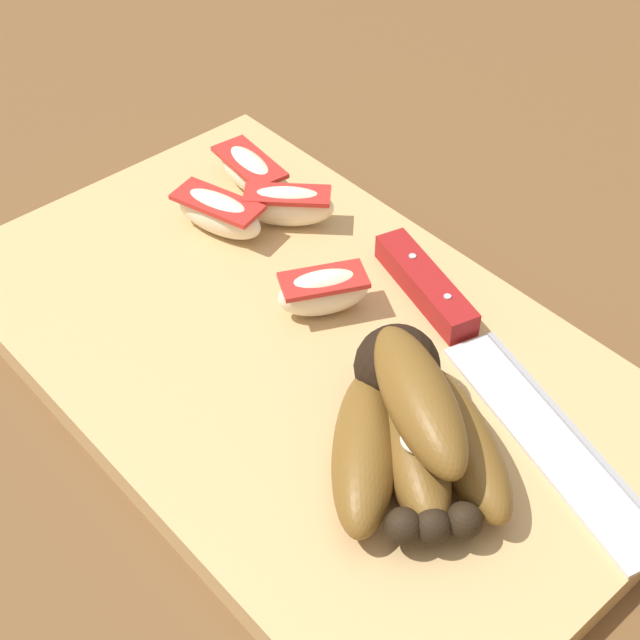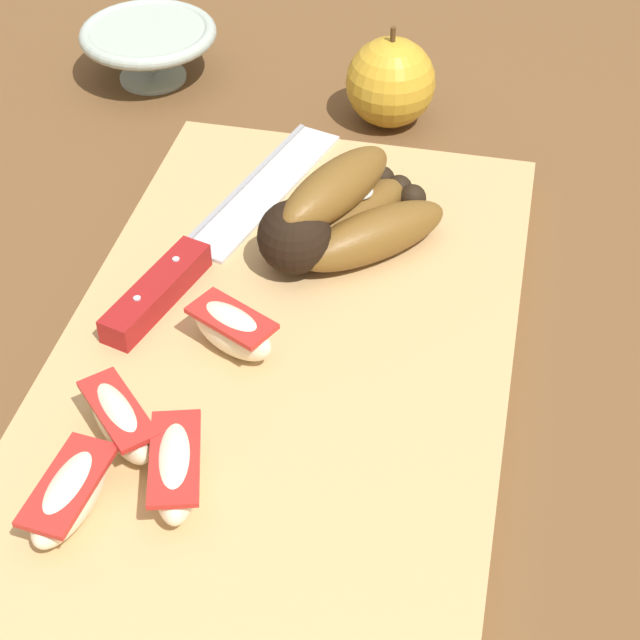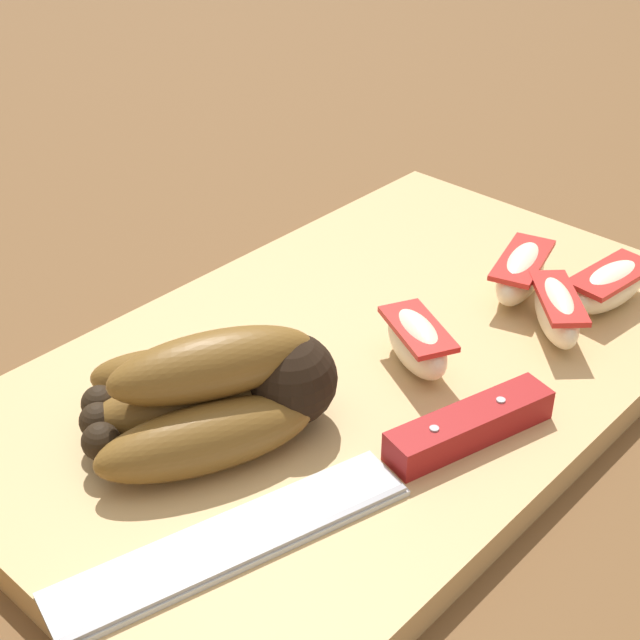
{
  "view_description": "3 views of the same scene",
  "coord_description": "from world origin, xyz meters",
  "px_view_note": "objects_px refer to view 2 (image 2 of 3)",
  "views": [
    {
      "loc": [
        0.31,
        -0.27,
        0.45
      ],
      "look_at": [
        -0.01,
        0.01,
        0.05
      ],
      "focal_mm": 53.41,
      "sensor_mm": 36.0,
      "label": 1
    },
    {
      "loc": [
        -0.48,
        -0.11,
        0.48
      ],
      "look_at": [
        -0.01,
        -0.01,
        0.04
      ],
      "focal_mm": 58.24,
      "sensor_mm": 36.0,
      "label": 2
    },
    {
      "loc": [
        0.34,
        0.31,
        0.35
      ],
      "look_at": [
        0.0,
        -0.01,
        0.05
      ],
      "focal_mm": 52.53,
      "sensor_mm": 36.0,
      "label": 3
    }
  ],
  "objects_px": {
    "apple_wedge_middle": "(70,494)",
    "ceramic_bowl": "(150,49)",
    "apple_wedge_extra": "(176,469)",
    "banana_bunch": "(338,215)",
    "apple_wedge_far": "(120,421)",
    "chefs_knife": "(198,251)",
    "whole_apple": "(391,82)",
    "apple_wedge_near": "(232,330)"
  },
  "relations": [
    {
      "from": "chefs_knife",
      "to": "apple_wedge_extra",
      "type": "relative_size",
      "value": 3.64
    },
    {
      "from": "banana_bunch",
      "to": "ceramic_bowl",
      "type": "height_order",
      "value": "banana_bunch"
    },
    {
      "from": "banana_bunch",
      "to": "ceramic_bowl",
      "type": "relative_size",
      "value": 1.17
    },
    {
      "from": "apple_wedge_near",
      "to": "ceramic_bowl",
      "type": "bearing_deg",
      "value": 26.85
    },
    {
      "from": "apple_wedge_middle",
      "to": "ceramic_bowl",
      "type": "bearing_deg",
      "value": 14.4
    },
    {
      "from": "apple_wedge_near",
      "to": "whole_apple",
      "type": "relative_size",
      "value": 0.75
    },
    {
      "from": "chefs_knife",
      "to": "whole_apple",
      "type": "xyz_separation_m",
      "value": [
        0.24,
        -0.1,
        0.01
      ]
    },
    {
      "from": "whole_apple",
      "to": "ceramic_bowl",
      "type": "xyz_separation_m",
      "value": [
        0.03,
        0.22,
        -0.01
      ]
    },
    {
      "from": "apple_wedge_far",
      "to": "ceramic_bowl",
      "type": "height_order",
      "value": "apple_wedge_far"
    },
    {
      "from": "apple_wedge_extra",
      "to": "ceramic_bowl",
      "type": "height_order",
      "value": "same"
    },
    {
      "from": "apple_wedge_near",
      "to": "banana_bunch",
      "type": "bearing_deg",
      "value": -19.65
    },
    {
      "from": "banana_bunch",
      "to": "apple_wedge_extra",
      "type": "distance_m",
      "value": 0.24
    },
    {
      "from": "banana_bunch",
      "to": "apple_wedge_far",
      "type": "distance_m",
      "value": 0.22
    },
    {
      "from": "apple_wedge_middle",
      "to": "apple_wedge_far",
      "type": "xyz_separation_m",
      "value": [
        0.05,
        -0.01,
        0.0
      ]
    },
    {
      "from": "apple_wedge_near",
      "to": "chefs_knife",
      "type": "bearing_deg",
      "value": 30.68
    },
    {
      "from": "apple_wedge_extra",
      "to": "whole_apple",
      "type": "height_order",
      "value": "whole_apple"
    },
    {
      "from": "apple_wedge_far",
      "to": "whole_apple",
      "type": "bearing_deg",
      "value": -12.38
    },
    {
      "from": "ceramic_bowl",
      "to": "apple_wedge_far",
      "type": "bearing_deg",
      "value": -162.91
    },
    {
      "from": "apple_wedge_middle",
      "to": "ceramic_bowl",
      "type": "relative_size",
      "value": 0.6
    },
    {
      "from": "banana_bunch",
      "to": "whole_apple",
      "type": "bearing_deg",
      "value": -1.16
    },
    {
      "from": "banana_bunch",
      "to": "apple_wedge_middle",
      "type": "height_order",
      "value": "banana_bunch"
    },
    {
      "from": "apple_wedge_middle",
      "to": "apple_wedge_far",
      "type": "distance_m",
      "value": 0.05
    },
    {
      "from": "apple_wedge_far",
      "to": "whole_apple",
      "type": "distance_m",
      "value": 0.42
    },
    {
      "from": "banana_bunch",
      "to": "apple_wedge_near",
      "type": "bearing_deg",
      "value": 160.35
    },
    {
      "from": "apple_wedge_middle",
      "to": "ceramic_bowl",
      "type": "height_order",
      "value": "ceramic_bowl"
    },
    {
      "from": "apple_wedge_middle",
      "to": "apple_wedge_extra",
      "type": "relative_size",
      "value": 0.96
    },
    {
      "from": "apple_wedge_middle",
      "to": "apple_wedge_extra",
      "type": "xyz_separation_m",
      "value": [
        0.03,
        -0.05,
        0.0
      ]
    },
    {
      "from": "chefs_knife",
      "to": "apple_wedge_near",
      "type": "bearing_deg",
      "value": -149.32
    },
    {
      "from": "apple_wedge_near",
      "to": "whole_apple",
      "type": "xyz_separation_m",
      "value": [
        0.32,
        -0.05,
        0.0
      ]
    },
    {
      "from": "banana_bunch",
      "to": "apple_wedge_near",
      "type": "height_order",
      "value": "banana_bunch"
    },
    {
      "from": "apple_wedge_extra",
      "to": "ceramic_bowl",
      "type": "bearing_deg",
      "value": 20.92
    },
    {
      "from": "apple_wedge_far",
      "to": "whole_apple",
      "type": "height_order",
      "value": "whole_apple"
    },
    {
      "from": "apple_wedge_near",
      "to": "ceramic_bowl",
      "type": "distance_m",
      "value": 0.39
    },
    {
      "from": "chefs_knife",
      "to": "apple_wedge_near",
      "type": "distance_m",
      "value": 0.1
    },
    {
      "from": "banana_bunch",
      "to": "apple_wedge_middle",
      "type": "bearing_deg",
      "value": 160.27
    },
    {
      "from": "banana_bunch",
      "to": "apple_wedge_near",
      "type": "xyz_separation_m",
      "value": [
        -0.12,
        0.04,
        -0.01
      ]
    },
    {
      "from": "apple_wedge_far",
      "to": "ceramic_bowl",
      "type": "distance_m",
      "value": 0.45
    },
    {
      "from": "apple_wedge_near",
      "to": "apple_wedge_middle",
      "type": "relative_size",
      "value": 0.9
    },
    {
      "from": "apple_wedge_middle",
      "to": "whole_apple",
      "type": "bearing_deg",
      "value": -11.95
    },
    {
      "from": "whole_apple",
      "to": "ceramic_bowl",
      "type": "bearing_deg",
      "value": 83.29
    },
    {
      "from": "banana_bunch",
      "to": "chefs_knife",
      "type": "relative_size",
      "value": 0.52
    },
    {
      "from": "chefs_knife",
      "to": "whole_apple",
      "type": "height_order",
      "value": "whole_apple"
    }
  ]
}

